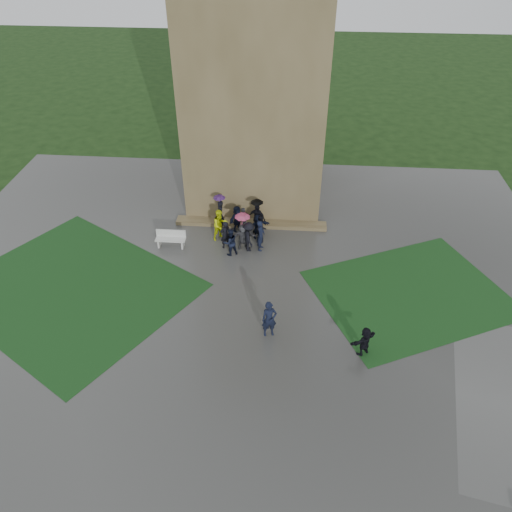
# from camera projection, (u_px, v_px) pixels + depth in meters

# --- Properties ---
(ground) EXTENTS (120.00, 120.00, 0.00)m
(ground) POSITION_uv_depth(u_px,v_px,m) (230.00, 360.00, 21.54)
(ground) COLOR black
(plaza) EXTENTS (34.00, 34.00, 0.02)m
(plaza) POSITION_uv_depth(u_px,v_px,m) (235.00, 327.00, 23.13)
(plaza) COLOR #353532
(plaza) RESTS_ON ground
(lawn_inset_left) EXTENTS (14.10, 13.46, 0.01)m
(lawn_inset_left) POSITION_uv_depth(u_px,v_px,m) (73.00, 289.00, 25.24)
(lawn_inset_left) COLOR black
(lawn_inset_left) RESTS_ON plaza
(lawn_inset_right) EXTENTS (11.12, 10.15, 0.01)m
(lawn_inset_right) POSITION_uv_depth(u_px,v_px,m) (410.00, 293.00, 24.98)
(lawn_inset_right) COLOR black
(lawn_inset_right) RESTS_ON plaza
(tower) EXTENTS (8.00, 8.00, 18.00)m
(tower) POSITION_uv_depth(u_px,v_px,m) (257.00, 49.00, 28.08)
(tower) COLOR brown
(tower) RESTS_ON ground
(tower_plinth) EXTENTS (9.00, 0.80, 0.22)m
(tower_plinth) POSITION_uv_depth(u_px,v_px,m) (251.00, 223.00, 29.91)
(tower_plinth) COLOR brown
(tower_plinth) RESTS_ON plaza
(bench) EXTENTS (1.68, 0.53, 0.97)m
(bench) POSITION_uv_depth(u_px,v_px,m) (171.00, 239.00, 27.95)
(bench) COLOR silver
(bench) RESTS_ON plaza
(visitor_cluster) EXTENTS (3.36, 3.58, 2.30)m
(visitor_cluster) POSITION_uv_depth(u_px,v_px,m) (243.00, 225.00, 28.21)
(visitor_cluster) COLOR black
(visitor_cluster) RESTS_ON plaza
(pedestrian_mid) EXTENTS (0.78, 0.62, 1.87)m
(pedestrian_mid) POSITION_uv_depth(u_px,v_px,m) (269.00, 319.00, 22.18)
(pedestrian_mid) COLOR black
(pedestrian_mid) RESTS_ON plaza
(pedestrian_near) EXTENTS (1.39, 1.22, 1.47)m
(pedestrian_near) POSITION_uv_depth(u_px,v_px,m) (365.00, 341.00, 21.38)
(pedestrian_near) COLOR black
(pedestrian_near) RESTS_ON plaza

